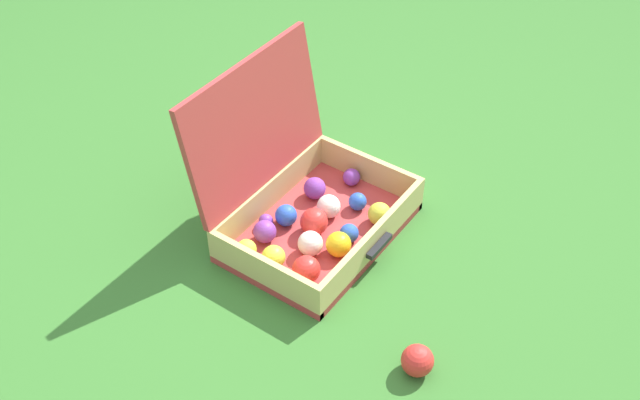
# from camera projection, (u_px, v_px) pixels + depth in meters

# --- Properties ---
(ground_plane) EXTENTS (16.00, 16.00, 0.00)m
(ground_plane) POSITION_uv_depth(u_px,v_px,m) (293.00, 246.00, 2.31)
(ground_plane) COLOR #336B28
(open_suitcase) EXTENTS (0.55, 0.49, 0.51)m
(open_suitcase) POSITION_uv_depth(u_px,v_px,m) (304.00, 203.00, 2.29)
(open_suitcase) COLOR #B23838
(open_suitcase) RESTS_ON ground
(stray_ball_on_grass) EXTENTS (0.08, 0.08, 0.08)m
(stray_ball_on_grass) POSITION_uv_depth(u_px,v_px,m) (417.00, 360.00, 1.95)
(stray_ball_on_grass) COLOR red
(stray_ball_on_grass) RESTS_ON ground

